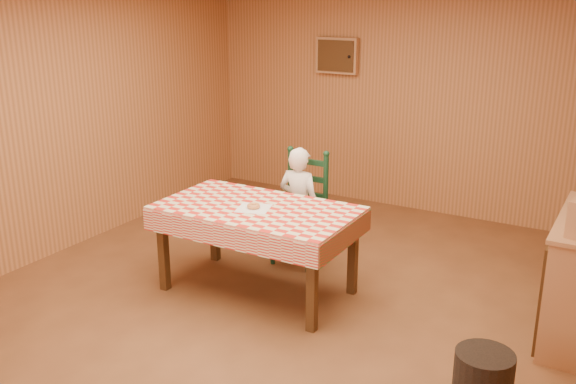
# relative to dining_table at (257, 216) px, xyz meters

# --- Properties ---
(ground) EXTENTS (6.00, 6.00, 0.00)m
(ground) POSITION_rel_dining_table_xyz_m (0.31, -0.21, -0.69)
(ground) COLOR brown
(ground) RESTS_ON ground
(cabin_walls) EXTENTS (5.10, 6.05, 2.65)m
(cabin_walls) POSITION_rel_dining_table_xyz_m (0.30, 0.32, 1.14)
(cabin_walls) COLOR #AF6E3F
(cabin_walls) RESTS_ON ground
(dining_table) EXTENTS (1.66, 0.96, 0.77)m
(dining_table) POSITION_rel_dining_table_xyz_m (0.00, 0.00, 0.00)
(dining_table) COLOR #462A12
(dining_table) RESTS_ON ground
(ladder_chair) EXTENTS (0.44, 0.40, 1.08)m
(ladder_chair) POSITION_rel_dining_table_xyz_m (-0.00, 0.79, -0.18)
(ladder_chair) COLOR black
(ladder_chair) RESTS_ON ground
(seated_child) EXTENTS (0.41, 0.27, 1.12)m
(seated_child) POSITION_rel_dining_table_xyz_m (0.00, 0.73, -0.13)
(seated_child) COLOR white
(seated_child) RESTS_ON ground
(napkin) EXTENTS (0.32, 0.32, 0.00)m
(napkin) POSITION_rel_dining_table_xyz_m (0.00, -0.05, 0.08)
(napkin) COLOR white
(napkin) RESTS_ON dining_table
(donut) EXTENTS (0.12, 0.12, 0.04)m
(donut) POSITION_rel_dining_table_xyz_m (0.00, -0.05, 0.10)
(donut) COLOR #D78A4D
(donut) RESTS_ON napkin
(storage_bin) EXTENTS (0.48, 0.48, 0.37)m
(storage_bin) POSITION_rel_dining_table_xyz_m (2.07, -0.66, -0.50)
(storage_bin) COLOR black
(storage_bin) RESTS_ON ground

